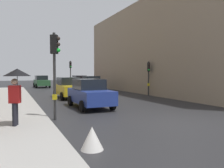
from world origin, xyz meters
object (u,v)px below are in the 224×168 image
at_px(traffic_light_mid_street, 149,72).
at_px(car_yellow_taxi, 69,88).
at_px(warning_sign_triangle, 92,138).
at_px(car_red_sedan, 79,81).
at_px(car_green_estate, 42,81).
at_px(car_silver_hatchback, 91,83).
at_px(pedestrian_with_umbrella, 16,81).
at_px(traffic_light_near_right, 55,60).
at_px(car_blue_van, 90,93).
at_px(traffic_light_far_median, 70,70).

bearing_deg(traffic_light_mid_street, car_yellow_taxi, 170.75).
xyz_separation_m(car_yellow_taxi, warning_sign_triangle, (-2.41, -13.10, -0.55)).
distance_m(car_red_sedan, car_green_estate, 5.45).
height_order(car_silver_hatchback, pedestrian_with_umbrella, pedestrian_with_umbrella).
distance_m(traffic_light_near_right, car_green_estate, 24.27).
relative_size(car_silver_hatchback, car_yellow_taxi, 0.99).
relative_size(traffic_light_near_right, warning_sign_triangle, 6.05).
xyz_separation_m(traffic_light_near_right, traffic_light_mid_street, (9.88, 7.47, -0.50)).
bearing_deg(car_silver_hatchback, car_red_sedan, 85.86).
bearing_deg(pedestrian_with_umbrella, car_red_sedan, 69.13).
relative_size(car_blue_van, warning_sign_triangle, 6.48).
height_order(car_silver_hatchback, warning_sign_triangle, car_silver_hatchback).
bearing_deg(pedestrian_with_umbrella, traffic_light_mid_street, 36.96).
xyz_separation_m(traffic_light_mid_street, car_red_sedan, (-2.47, 15.05, -1.34)).
bearing_deg(traffic_light_mid_street, car_silver_hatchback, 110.31).
bearing_deg(car_blue_van, pedestrian_with_umbrella, -136.03).
xyz_separation_m(traffic_light_mid_street, traffic_light_far_median, (-4.60, 11.46, 0.36)).
bearing_deg(car_yellow_taxi, car_red_sedan, 71.00).
relative_size(car_silver_hatchback, car_blue_van, 1.00).
distance_m(traffic_light_mid_street, pedestrian_with_umbrella, 14.40).
bearing_deg(car_red_sedan, traffic_light_far_median, -120.77).
xyz_separation_m(car_blue_van, car_green_estate, (-0.41, 21.20, 0.00)).
bearing_deg(car_silver_hatchback, warning_sign_triangle, -108.50).
bearing_deg(car_silver_hatchback, traffic_light_mid_street, -69.69).
xyz_separation_m(car_silver_hatchback, warning_sign_triangle, (-6.68, -19.95, -0.55)).
distance_m(traffic_light_near_right, traffic_light_far_median, 19.65).
bearing_deg(traffic_light_mid_street, warning_sign_triangle, -129.00).
bearing_deg(traffic_light_near_right, car_blue_van, 48.06).
xyz_separation_m(traffic_light_near_right, warning_sign_triangle, (0.23, -4.44, -2.39)).
bearing_deg(warning_sign_triangle, traffic_light_far_median, 77.82).
height_order(traffic_light_near_right, warning_sign_triangle, traffic_light_near_right).
relative_size(car_green_estate, warning_sign_triangle, 6.55).
bearing_deg(car_silver_hatchback, traffic_light_far_median, 115.46).
height_order(car_blue_van, car_green_estate, same).
height_order(car_yellow_taxi, warning_sign_triangle, car_yellow_taxi).
distance_m(traffic_light_far_median, pedestrian_with_umbrella, 21.28).
xyz_separation_m(traffic_light_far_median, car_green_estate, (-3.08, 5.17, -1.69)).
distance_m(traffic_light_far_median, car_silver_hatchback, 4.15).
bearing_deg(car_red_sedan, pedestrian_with_umbrella, -110.87).
height_order(traffic_light_mid_street, pedestrian_with_umbrella, traffic_light_mid_street).
height_order(traffic_light_near_right, traffic_light_far_median, traffic_light_near_right).
distance_m(traffic_light_mid_street, car_blue_van, 8.70).
distance_m(traffic_light_near_right, pedestrian_with_umbrella, 2.19).
bearing_deg(car_blue_van, traffic_light_mid_street, 32.19).
relative_size(traffic_light_mid_street, pedestrian_with_umbrella, 1.50).
distance_m(car_blue_van, car_yellow_taxi, 5.76).
bearing_deg(warning_sign_triangle, traffic_light_mid_street, 51.00).
relative_size(car_blue_van, pedestrian_with_umbrella, 1.97).
relative_size(traffic_light_near_right, traffic_light_mid_street, 1.23).
distance_m(traffic_light_far_median, car_red_sedan, 4.51).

